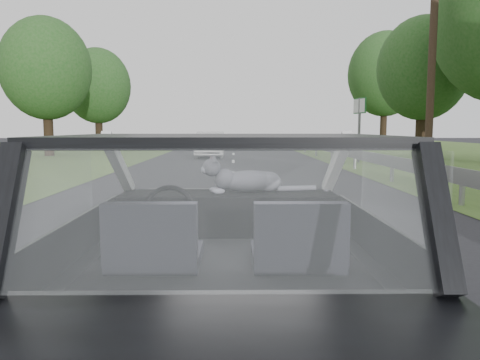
{
  "coord_description": "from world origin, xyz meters",
  "views": [
    {
      "loc": [
        0.05,
        -2.83,
        1.48
      ],
      "look_at": [
        0.09,
        0.57,
        1.1
      ],
      "focal_mm": 35.0,
      "sensor_mm": 36.0,
      "label": 1
    }
  ],
  "objects_px": {
    "other_car": "(210,144)",
    "utility_pole": "(432,51)",
    "cat": "(249,180)",
    "subject_car": "(227,251)",
    "highway_sign": "(359,130)"
  },
  "relations": [
    {
      "from": "cat",
      "to": "highway_sign",
      "type": "height_order",
      "value": "highway_sign"
    },
    {
      "from": "subject_car",
      "to": "highway_sign",
      "type": "bearing_deg",
      "value": 72.61
    },
    {
      "from": "other_car",
      "to": "utility_pole",
      "type": "height_order",
      "value": "utility_pole"
    },
    {
      "from": "other_car",
      "to": "utility_pole",
      "type": "bearing_deg",
      "value": -36.32
    },
    {
      "from": "other_car",
      "to": "highway_sign",
      "type": "distance_m",
      "value": 7.7
    },
    {
      "from": "subject_car",
      "to": "cat",
      "type": "height_order",
      "value": "subject_car"
    },
    {
      "from": "highway_sign",
      "to": "utility_pole",
      "type": "xyz_separation_m",
      "value": [
        2.03,
        -2.38,
        2.96
      ]
    },
    {
      "from": "cat",
      "to": "utility_pole",
      "type": "bearing_deg",
      "value": 48.05
    },
    {
      "from": "highway_sign",
      "to": "subject_car",
      "type": "bearing_deg",
      "value": -118.76
    },
    {
      "from": "utility_pole",
      "to": "highway_sign",
      "type": "bearing_deg",
      "value": 130.59
    },
    {
      "from": "subject_car",
      "to": "highway_sign",
      "type": "distance_m",
      "value": 18.18
    },
    {
      "from": "subject_car",
      "to": "utility_pole",
      "type": "relative_size",
      "value": 0.46
    },
    {
      "from": "cat",
      "to": "other_car",
      "type": "relative_size",
      "value": 0.16
    },
    {
      "from": "utility_pole",
      "to": "subject_car",
      "type": "bearing_deg",
      "value": -116.51
    },
    {
      "from": "subject_car",
      "to": "other_car",
      "type": "height_order",
      "value": "subject_car"
    }
  ]
}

